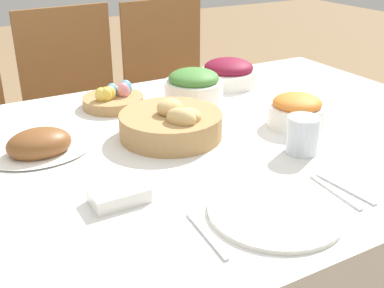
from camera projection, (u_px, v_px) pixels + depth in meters
dining_table at (175, 258)px, 1.43m from camera, size 1.87×1.14×0.73m
chair_far_center at (82, 115)px, 2.10m from camera, size 0.45×0.45×0.95m
chair_far_right at (176, 98)px, 2.31m from camera, size 0.44×0.44×0.95m
bread_basket at (172, 123)px, 1.32m from camera, size 0.28×0.28×0.11m
egg_basket at (113, 99)px, 1.54m from camera, size 0.19×0.19×0.08m
ham_platter at (40, 146)px, 1.22m from camera, size 0.25×0.18×0.08m
carrot_bowl at (296, 111)px, 1.39m from camera, size 0.16×0.16×0.10m
green_salad_bowl at (194, 86)px, 1.59m from camera, size 0.20×0.20×0.11m
beet_salad_bowl at (228, 73)px, 1.75m from camera, size 0.21×0.21×0.10m
dinner_plate at (276, 211)px, 0.98m from camera, size 0.28×0.28×0.01m
fork at (206, 235)px, 0.91m from camera, size 0.02×0.16×0.00m
knife at (335, 192)px, 1.05m from camera, size 0.02×0.16×0.00m
spoon at (345, 189)px, 1.07m from camera, size 0.02×0.16×0.00m
drinking_cup at (303, 135)px, 1.23m from camera, size 0.08×0.08×0.10m
butter_dish at (119, 195)px, 1.02m from camera, size 0.12×0.07×0.03m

